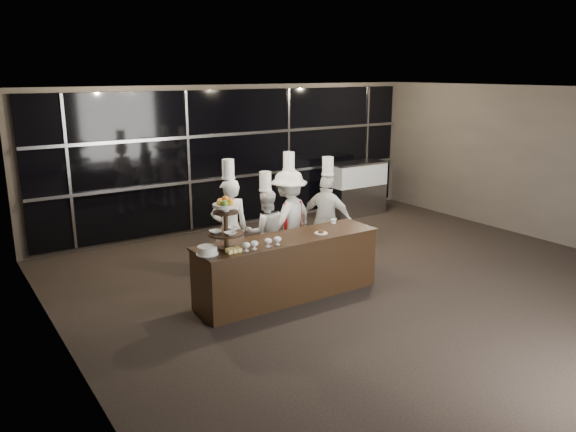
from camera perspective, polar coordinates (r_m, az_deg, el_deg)
room at (r=8.08m, az=12.30°, el=1.54°), size 10.00×10.00×10.00m
window_wall at (r=11.98m, az=-4.84°, el=6.00°), size 8.60×0.10×2.80m
buffet_counter at (r=8.30m, az=-0.01°, el=-5.20°), size 2.84×0.74×0.92m
display_stand at (r=7.56m, az=-6.34°, el=-0.35°), size 0.48×0.48×0.74m
compotes at (r=7.66m, az=-2.70°, el=-2.69°), size 0.61×0.11×0.12m
layer_cake at (r=7.49m, az=-8.21°, el=-3.47°), size 0.30×0.30×0.11m
pastry_squares at (r=7.54m, az=-5.56°, el=-3.48°), size 0.19×0.12×0.05m
small_plate at (r=8.37m, az=3.37°, el=-1.69°), size 0.20×0.20×0.05m
chef_cup at (r=8.93m, az=4.63°, el=-0.54°), size 0.08×0.08×0.07m
display_case at (r=13.12m, az=6.99°, el=3.07°), size 1.37×0.60×1.24m
chef_a at (r=9.00m, az=-5.94°, el=-1.14°), size 0.67×0.51×1.94m
chef_b at (r=9.20m, az=-2.27°, el=-1.53°), size 0.81×0.70×1.71m
chef_c at (r=9.50m, az=0.09°, el=-0.22°), size 1.23×0.97×1.98m
chef_d at (r=9.62m, az=3.96°, el=-0.31°), size 0.80×1.00×1.88m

